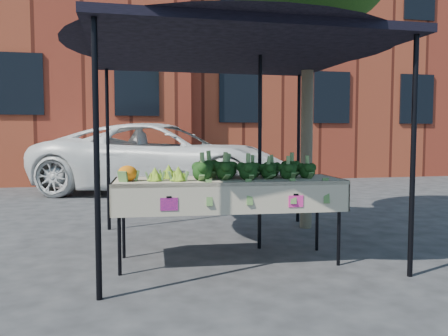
{
  "coord_description": "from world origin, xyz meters",
  "views": [
    {
      "loc": [
        -0.9,
        -4.83,
        1.36
      ],
      "look_at": [
        0.19,
        0.1,
        1.0
      ],
      "focal_mm": 36.63,
      "sensor_mm": 36.0,
      "label": 1
    }
  ],
  "objects_px": {
    "table": "(228,220)",
    "canopy": "(230,135)",
    "vehicle": "(163,66)",
    "street_tree": "(308,57)"
  },
  "relations": [
    {
      "from": "table",
      "to": "canopy",
      "type": "relative_size",
      "value": 0.77
    },
    {
      "from": "vehicle",
      "to": "street_tree",
      "type": "distance_m",
      "value": 4.91
    },
    {
      "from": "vehicle",
      "to": "street_tree",
      "type": "bearing_deg",
      "value": -137.08
    },
    {
      "from": "table",
      "to": "vehicle",
      "type": "relative_size",
      "value": 0.41
    },
    {
      "from": "canopy",
      "to": "street_tree",
      "type": "relative_size",
      "value": 0.63
    },
    {
      "from": "canopy",
      "to": "vehicle",
      "type": "xyz_separation_m",
      "value": [
        -0.3,
        5.55,
        1.6
      ]
    },
    {
      "from": "canopy",
      "to": "street_tree",
      "type": "xyz_separation_m",
      "value": [
        1.38,
        0.97,
        1.12
      ]
    },
    {
      "from": "table",
      "to": "canopy",
      "type": "bearing_deg",
      "value": 75.17
    },
    {
      "from": "table",
      "to": "street_tree",
      "type": "xyz_separation_m",
      "value": [
        1.53,
        1.53,
        2.04
      ]
    },
    {
      "from": "table",
      "to": "street_tree",
      "type": "height_order",
      "value": "street_tree"
    }
  ]
}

